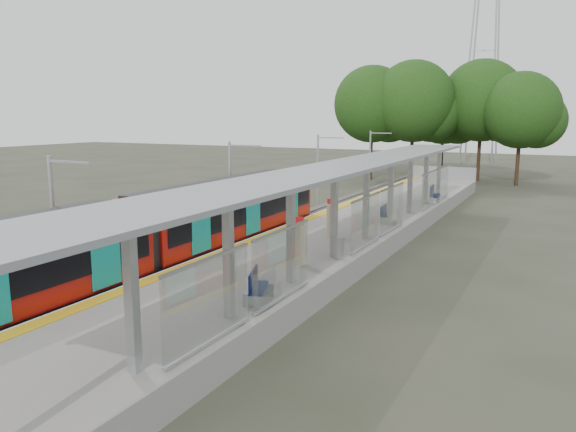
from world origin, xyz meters
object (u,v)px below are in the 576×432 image
Objects in this scene: bench_far at (434,194)px; info_pillar_near at (299,244)px; bench_mid at (385,213)px; litter_bin at (339,248)px; info_pillar_far at (331,220)px; bench_near at (256,285)px; train at (131,240)px.

info_pillar_near is at bearing -99.55° from bench_far.
bench_mid is 1.50× the size of litter_bin.
info_pillar_near is 1.04× the size of info_pillar_far.
bench_near is 0.84× the size of info_pillar_far.
bench_near is 0.88× the size of bench_far.
train is 19.85× the size of bench_mid.
info_pillar_far reaches higher than bench_near.
litter_bin is (0.32, 6.20, -0.07)m from bench_near.
bench_far reaches higher than bench_near.
train reaches higher than bench_mid.
info_pillar_near is (-1.19, -18.28, 0.21)m from bench_far.
info_pillar_near reaches higher than bench_near.
train is 22.56m from bench_far.
info_pillar_near is 1.90m from litter_bin.
info_pillar_far is (-1.69, 10.15, 0.26)m from bench_near.
bench_mid is 8.14m from bench_far.
bench_near reaches higher than litter_bin.
bench_far is at bearing 67.94° from bench_near.
bench_near is at bearing -104.30° from info_pillar_far.
bench_mid is 10.20m from info_pillar_near.
bench_mid is (6.10, 13.37, -0.56)m from train.
train is 6.58m from info_pillar_near.
bench_near is 22.95m from bench_far.
bench_mid is 0.73× the size of info_pillar_near.
train is 29.73× the size of litter_bin.
bench_mid is 8.68m from litter_bin.
info_pillar_far is at bearing 101.11° from info_pillar_near.
info_pillar_near reaches higher than bench_far.
bench_near is at bearing -92.93° from bench_mid.
bench_far is (0.46, 22.94, 0.08)m from bench_near.
train is at bearing -113.79° from bench_far.
bench_mid is 0.79× the size of bench_far.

